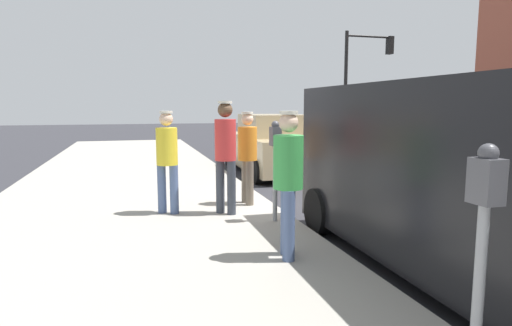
# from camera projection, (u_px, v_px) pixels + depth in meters

# --- Properties ---
(ground_plane) EXTENTS (80.00, 80.00, 0.00)m
(ground_plane) POSITION_uv_depth(u_px,v_px,m) (336.00, 214.00, 7.61)
(ground_plane) COLOR #2D2D33
(sidewalk_slab) EXTENTS (5.00, 32.00, 0.15)m
(sidewalk_slab) POSITION_uv_depth(u_px,v_px,m) (129.00, 225.00, 6.64)
(sidewalk_slab) COLOR #9E998E
(sidewalk_slab) RESTS_ON ground
(parking_meter_near) EXTENTS (0.14, 0.18, 1.52)m
(parking_meter_near) POSITION_uv_depth(u_px,v_px,m) (275.00, 154.00, 6.48)
(parking_meter_near) COLOR gray
(parking_meter_near) RESTS_ON sidewalk_slab
(parking_meter_far) EXTENTS (0.14, 0.18, 1.52)m
(parking_meter_far) POSITION_uv_depth(u_px,v_px,m) (483.00, 223.00, 2.65)
(parking_meter_far) COLOR gray
(parking_meter_far) RESTS_ON sidewalk_slab
(pedestrian_in_orange) EXTENTS (0.34, 0.36, 1.64)m
(pedestrian_in_orange) POSITION_uv_depth(u_px,v_px,m) (247.00, 152.00, 7.65)
(pedestrian_in_orange) COLOR #726656
(pedestrian_in_orange) RESTS_ON sidewalk_slab
(pedestrian_in_yellow) EXTENTS (0.34, 0.34, 1.66)m
(pedestrian_in_yellow) POSITION_uv_depth(u_px,v_px,m) (167.00, 155.00, 6.96)
(pedestrian_in_yellow) COLOR #4C608C
(pedestrian_in_yellow) RESTS_ON sidewalk_slab
(pedestrian_in_green) EXTENTS (0.34, 0.35, 1.68)m
(pedestrian_in_green) POSITION_uv_depth(u_px,v_px,m) (288.00, 175.00, 4.90)
(pedestrian_in_green) COLOR #4C608C
(pedestrian_in_green) RESTS_ON sidewalk_slab
(pedestrian_in_red) EXTENTS (0.34, 0.34, 1.81)m
(pedestrian_in_red) POSITION_uv_depth(u_px,v_px,m) (225.00, 149.00, 6.93)
(pedestrian_in_red) COLOR #383D47
(pedestrian_in_red) RESTS_ON sidewalk_slab
(parked_van) EXTENTS (2.18, 5.22, 2.15)m
(parked_van) POSITION_uv_depth(u_px,v_px,m) (480.00, 175.00, 4.62)
(parked_van) COLOR black
(parked_van) RESTS_ON ground
(parked_sedan_behind) EXTENTS (1.97, 4.41, 1.65)m
(parked_sedan_behind) POSITION_uv_depth(u_px,v_px,m) (272.00, 146.00, 12.24)
(parked_sedan_behind) COLOR tan
(parked_sedan_behind) RESTS_ON ground
(traffic_light_corner) EXTENTS (2.48, 0.42, 5.20)m
(traffic_light_corner) POSITION_uv_depth(u_px,v_px,m) (363.00, 70.00, 19.76)
(traffic_light_corner) COLOR black
(traffic_light_corner) RESTS_ON ground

